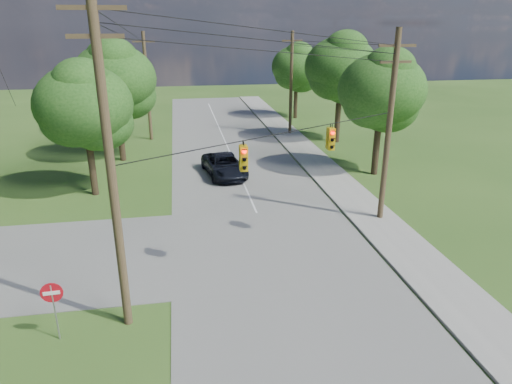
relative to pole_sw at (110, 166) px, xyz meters
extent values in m
plane|color=#30551C|center=(4.60, -0.40, -6.23)|extent=(140.00, 140.00, 0.00)
cube|color=gray|center=(6.60, 4.60, -6.21)|extent=(10.00, 100.00, 0.03)
cube|color=#A7A49D|center=(13.30, 4.60, -6.17)|extent=(2.60, 100.00, 0.12)
cylinder|color=brown|center=(0.00, 0.00, -0.23)|extent=(0.32, 0.32, 12.00)
cube|color=brown|center=(0.00, 0.00, 4.87)|extent=(2.00, 0.12, 0.14)
cube|color=brown|center=(0.00, 0.00, 4.07)|extent=(1.70, 0.12, 0.14)
cylinder|color=brown|center=(13.50, 7.60, -0.98)|extent=(0.32, 0.32, 10.50)
cube|color=brown|center=(13.50, 7.60, 3.37)|extent=(2.00, 0.12, 0.14)
cube|color=brown|center=(13.50, 7.60, 2.57)|extent=(1.70, 0.12, 0.14)
cylinder|color=brown|center=(13.50, 29.60, -1.23)|extent=(0.32, 0.32, 10.00)
cube|color=brown|center=(13.50, 29.60, 2.87)|extent=(2.00, 0.12, 0.14)
cylinder|color=brown|center=(-0.40, 29.60, -1.23)|extent=(0.32, 0.32, 10.00)
cube|color=brown|center=(-0.40, 29.60, 2.87)|extent=(2.00, 0.12, 0.14)
cylinder|color=black|center=(6.75, 3.80, 4.12)|extent=(13.52, 7.63, 1.53)
cylinder|color=black|center=(6.75, 3.80, 3.72)|extent=(13.52, 7.63, 1.53)
cylinder|color=black|center=(6.75, 3.80, 3.32)|extent=(13.52, 7.63, 1.53)
cylinder|color=black|center=(13.50, 18.60, 3.12)|extent=(0.03, 22.00, 0.53)
cylinder|color=black|center=(-0.20, 14.80, 3.87)|extent=(0.43, 29.60, 2.03)
cylinder|color=black|center=(13.50, 18.60, 2.72)|extent=(0.03, 22.00, 0.53)
cylinder|color=black|center=(-0.20, 14.80, 3.47)|extent=(0.43, 29.60, 2.03)
cylinder|color=black|center=(6.75, 3.80, -0.03)|extent=(13.52, 7.63, 0.04)
cube|color=gold|center=(4.86, 2.62, -0.75)|extent=(0.32, 0.22, 1.05)
sphere|color=#FF0C05|center=(4.86, 2.48, -0.40)|extent=(0.17, 0.17, 0.17)
cube|color=gold|center=(4.86, 2.86, -0.75)|extent=(0.32, 0.22, 1.05)
sphere|color=#FF0C05|center=(4.86, 3.00, -0.40)|extent=(0.17, 0.17, 0.17)
cube|color=gold|center=(9.45, 5.20, -0.75)|extent=(0.32, 0.22, 1.05)
sphere|color=#FF0C05|center=(9.45, 5.06, -0.40)|extent=(0.17, 0.17, 0.17)
cube|color=gold|center=(9.45, 5.44, -0.75)|extent=(0.32, 0.22, 1.05)
sphere|color=#FF0C05|center=(9.45, 5.58, -0.40)|extent=(0.17, 0.17, 0.17)
cylinder|color=#413120|center=(-3.40, 14.60, -4.65)|extent=(0.45, 0.45, 3.15)
ellipsoid|color=#1A4815|center=(-3.40, 14.60, -0.29)|extent=(6.00, 6.00, 4.92)
cylinder|color=#413120|center=(-2.40, 22.60, -4.48)|extent=(0.50, 0.50, 3.50)
ellipsoid|color=#1A4815|center=(-2.40, 22.60, 0.37)|extent=(6.40, 6.40, 5.25)
cylinder|color=#413120|center=(-4.40, 32.60, -4.57)|extent=(0.48, 0.47, 3.32)
ellipsoid|color=#1A4815|center=(-4.40, 32.60, 0.04)|extent=(6.00, 6.00, 4.92)
cylinder|color=#413120|center=(16.60, 15.60, -4.57)|extent=(0.48, 0.48, 3.32)
ellipsoid|color=#1A4815|center=(16.60, 15.60, 0.04)|extent=(6.20, 6.20, 5.08)
cylinder|color=#413120|center=(17.10, 25.60, -4.39)|extent=(0.52, 0.52, 3.67)
ellipsoid|color=#1A4815|center=(17.10, 25.60, 0.70)|extent=(6.60, 6.60, 5.41)
cylinder|color=#413120|center=(16.10, 37.60, -4.65)|extent=(0.45, 0.45, 3.15)
ellipsoid|color=#1A4815|center=(16.10, 37.60, -0.29)|extent=(5.80, 5.80, 4.76)
imported|color=black|center=(5.46, 17.09, -5.43)|extent=(3.33, 5.87, 1.54)
cylinder|color=gray|center=(-2.36, -0.56, -5.11)|extent=(0.06, 0.06, 2.23)
cylinder|color=#B40C18|center=(-2.36, -0.56, -4.31)|extent=(0.77, 0.07, 0.77)
cube|color=white|center=(-2.36, -0.59, -4.31)|extent=(0.56, 0.06, 0.13)
camera|label=1|loc=(2.33, -15.11, 4.44)|focal=32.00mm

